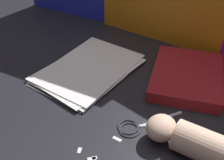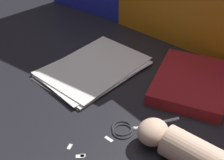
# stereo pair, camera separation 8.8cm
# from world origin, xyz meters

# --- Properties ---
(ground_plane) EXTENTS (6.00, 6.00, 0.00)m
(ground_plane) POSITION_xyz_m (0.00, 0.00, 0.00)
(ground_plane) COLOR black
(paper_stack) EXTENTS (0.25, 0.35, 0.02)m
(paper_stack) POSITION_xyz_m (-0.12, 0.02, 0.01)
(paper_stack) COLOR white
(paper_stack) RESTS_ON ground_plane
(book_closed) EXTENTS (0.29, 0.33, 0.04)m
(book_closed) POSITION_xyz_m (0.16, 0.16, 0.02)
(book_closed) COLOR maroon
(book_closed) RESTS_ON ground_plane
(scissors) EXTENTS (0.17, 0.18, 0.01)m
(scissors) POSITION_xyz_m (0.15, -0.10, 0.00)
(scissors) COLOR silver
(scissors) RESTS_ON ground_plane
(hand_forearm) EXTENTS (0.31, 0.10, 0.08)m
(hand_forearm) POSITION_xyz_m (0.33, -0.10, 0.04)
(hand_forearm) COLOR beige
(hand_forearm) RESTS_ON ground_plane
(paper_scrap_near) EXTENTS (0.02, 0.02, 0.00)m
(paper_scrap_near) POSITION_xyz_m (0.07, -0.25, 0.00)
(paper_scrap_near) COLOR white
(paper_scrap_near) RESTS_ON ground_plane
(paper_scrap_mid) EXTENTS (0.02, 0.02, 0.00)m
(paper_scrap_mid) POSITION_xyz_m (0.11, -0.26, 0.00)
(paper_scrap_mid) COLOR white
(paper_scrap_mid) RESTS_ON ground_plane
(paper_scrap_far) EXTENTS (0.02, 0.01, 0.00)m
(paper_scrap_far) POSITION_xyz_m (0.12, -0.17, 0.00)
(paper_scrap_far) COLOR white
(paper_scrap_far) RESTS_ON ground_plane
(paper_scrap_side) EXTENTS (0.02, 0.02, 0.00)m
(paper_scrap_side) POSITION_xyz_m (0.11, -0.25, 0.00)
(paper_scrap_side) COLOR white
(paper_scrap_side) RESTS_ON ground_plane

